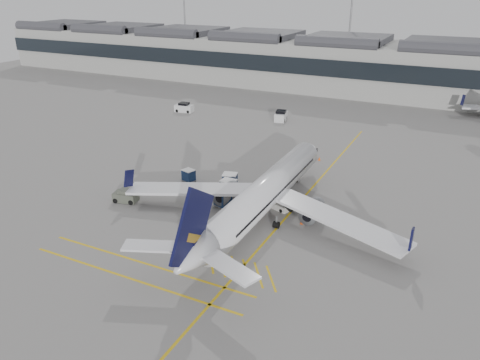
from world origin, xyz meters
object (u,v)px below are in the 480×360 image
at_px(airliner_main, 263,194).
at_px(ramp_agent_a, 264,186).
at_px(belt_loader, 276,202).
at_px(pushback_tug, 126,196).
at_px(ramp_agent_b, 251,208).
at_px(baggage_cart_a, 228,187).

bearing_deg(airliner_main, ramp_agent_a, 112.74).
relative_size(belt_loader, ramp_agent_a, 2.66).
bearing_deg(pushback_tug, airliner_main, -0.16).
bearing_deg(ramp_agent_b, ramp_agent_a, -76.37).
bearing_deg(airliner_main, pushback_tug, -167.84).
bearing_deg(baggage_cart_a, ramp_agent_b, -37.25).
bearing_deg(ramp_agent_b, belt_loader, -112.15).
bearing_deg(belt_loader, pushback_tug, -136.94).
xyz_separation_m(belt_loader, pushback_tug, (-16.27, -6.62, 0.13)).
bearing_deg(belt_loader, ramp_agent_a, 155.20).
relative_size(ramp_agent_b, pushback_tug, 0.61).
height_order(belt_loader, ramp_agent_a, belt_loader).
xyz_separation_m(belt_loader, baggage_cart_a, (-6.28, 0.27, 0.52)).
relative_size(belt_loader, baggage_cart_a, 2.37).
height_order(airliner_main, ramp_agent_a, airliner_main).
bearing_deg(baggage_cart_a, airliner_main, -28.65).
height_order(ramp_agent_a, ramp_agent_b, ramp_agent_b).
xyz_separation_m(airliner_main, baggage_cart_a, (-6.05, 3.34, -1.69)).
height_order(airliner_main, baggage_cart_a, airliner_main).
distance_m(baggage_cart_a, ramp_agent_b, 5.94).
relative_size(baggage_cart_a, pushback_tug, 0.66).
height_order(baggage_cart_a, ramp_agent_b, baggage_cart_a).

